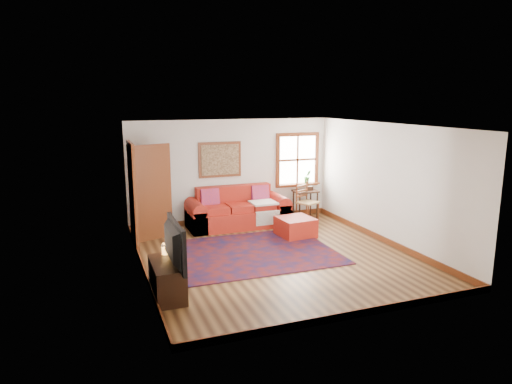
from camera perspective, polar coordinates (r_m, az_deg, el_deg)
name	(u,v)px	position (r m, az deg, el deg)	size (l,w,h in m)	color
ground	(275,256)	(8.90, 2.42, -7.97)	(5.50, 5.50, 0.00)	#3B2210
room_envelope	(276,171)	(8.51, 2.48, 2.60)	(5.04, 5.54, 2.52)	silver
window	(299,165)	(11.71, 5.36, 3.36)	(1.18, 0.20, 1.38)	white
doorway	(145,192)	(9.75, -13.76, -0.04)	(0.89, 1.08, 2.14)	black
framed_artwork	(220,160)	(10.94, -4.52, 4.05)	(1.05, 0.07, 0.85)	brown
persian_rug	(253,252)	(9.05, -0.35, -7.55)	(3.12, 2.49, 0.02)	#56110C
red_leather_sofa	(238,213)	(10.86, -2.32, -2.65)	(2.37, 0.98, 0.93)	#AB2216
red_ottoman	(296,227)	(10.11, 4.97, -4.37)	(0.73, 0.73, 0.41)	#AB2216
side_table	(305,195)	(11.58, 6.20, -0.40)	(0.59, 0.44, 0.71)	black
ladder_back_chair	(306,200)	(11.27, 6.24, -1.06)	(0.59, 0.58, 0.97)	tan
media_cabinet	(167,279)	(7.22, -11.06, -10.67)	(0.44, 0.98, 0.54)	black
television	(168,244)	(6.89, -10.89, -6.38)	(1.17, 0.15, 0.68)	black
candle_hurricane	(165,249)	(7.46, -11.27, -7.05)	(0.12, 0.12, 0.18)	silver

